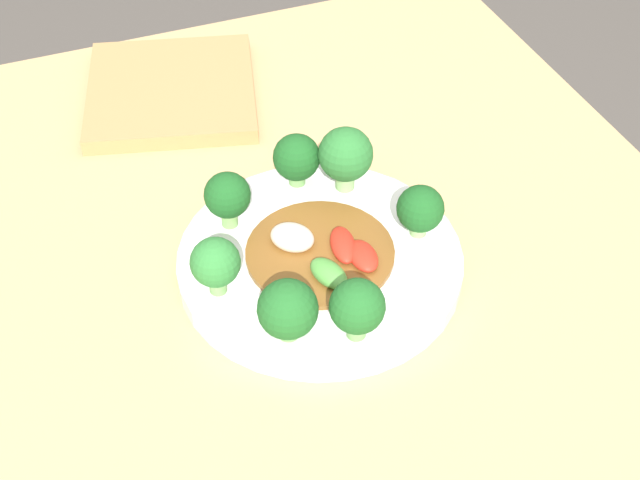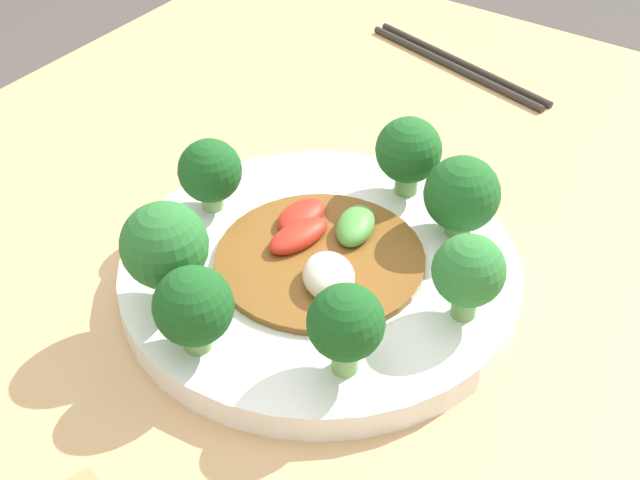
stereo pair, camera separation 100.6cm
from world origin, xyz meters
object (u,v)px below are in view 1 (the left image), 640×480
object	(u,v)px
broccoli_north	(215,263)
stirfry_center	(321,252)
plate	(320,262)
broccoli_east	(297,158)
broccoli_northwest	(288,310)
broccoli_south	(420,209)
broccoli_west	(357,307)
broccoli_southeast	(346,155)
broccoli_northeast	(227,196)
cutting_board	(171,91)

from	to	relation	value
broccoli_north	stirfry_center	world-z (taller)	broccoli_north
plate	broccoli_east	size ratio (longest dim) A/B	4.71
plate	broccoli_north	world-z (taller)	broccoli_north
broccoli_northwest	broccoli_south	world-z (taller)	broccoli_northwest
plate	broccoli_northwest	xyz separation A→B (m)	(-0.09, 0.06, 0.04)
broccoli_northwest	stirfry_center	bearing A→B (deg)	-37.85
broccoli_north	broccoli_west	world-z (taller)	broccoli_west
broccoli_southeast	stirfry_center	xyz separation A→B (m)	(-0.09, 0.06, -0.04)
broccoli_north	broccoli_south	xyz separation A→B (m)	(0.00, -0.21, -0.00)
broccoli_southeast	stirfry_center	distance (m)	0.12
broccoli_north	broccoli_northeast	size ratio (longest dim) A/B	0.98
plate	broccoli_east	xyz separation A→B (m)	(0.11, -0.02, 0.04)
broccoli_north	broccoli_southeast	world-z (taller)	broccoli_southeast
broccoli_west	broccoli_northeast	xyz separation A→B (m)	(0.18, 0.06, 0.00)
broccoli_northwest	broccoli_west	world-z (taller)	broccoli_west
broccoli_northwest	broccoli_north	world-z (taller)	same
cutting_board	broccoli_east	bearing A→B (deg)	-161.06
broccoli_northwest	broccoli_southeast	distance (m)	0.21
broccoli_northeast	cutting_board	bearing A→B (deg)	-1.43
broccoli_south	broccoli_southeast	bearing A→B (deg)	23.92
broccoli_east	cutting_board	distance (m)	0.25
broccoli_north	broccoli_south	size ratio (longest dim) A/B	1.08
broccoli_south	stirfry_center	world-z (taller)	broccoli_south
broccoli_northwest	broccoli_west	bearing A→B (deg)	-111.39
cutting_board	broccoli_west	bearing A→B (deg)	-172.94
broccoli_east	broccoli_south	distance (m)	0.15
broccoli_north	broccoli_northwest	bearing A→B (deg)	-150.06
broccoli_east	broccoli_south	world-z (taller)	broccoli_east
stirfry_center	broccoli_northwest	bearing A→B (deg)	142.15
plate	broccoli_south	size ratio (longest dim) A/B	4.95
broccoli_south	stirfry_center	distance (m)	0.11
broccoli_south	cutting_board	size ratio (longest dim) A/B	0.22
broccoli_northwest	broccoli_south	size ratio (longest dim) A/B	1.08
plate	cutting_board	xyz separation A→B (m)	(0.35, 0.06, -0.00)
broccoli_northwest	broccoli_east	xyz separation A→B (m)	(0.20, -0.08, 0.00)
plate	broccoli_east	distance (m)	0.12
broccoli_east	cutting_board	size ratio (longest dim) A/B	0.23
plate	broccoli_northeast	distance (m)	0.11
broccoli_southeast	cutting_board	size ratio (longest dim) A/B	0.28
broccoli_north	broccoli_northeast	distance (m)	0.09
stirfry_center	broccoli_north	bearing A→B (deg)	93.74
broccoli_west	broccoli_southeast	world-z (taller)	broccoli_southeast
broccoli_east	stirfry_center	xyz separation A→B (m)	(-0.12, 0.02, -0.03)
broccoli_northwest	broccoli_west	xyz separation A→B (m)	(-0.02, -0.06, 0.00)
plate	cutting_board	distance (m)	0.35
broccoli_northwest	broccoli_southeast	bearing A→B (deg)	-36.34
broccoli_north	stirfry_center	xyz separation A→B (m)	(0.01, -0.11, -0.03)
broccoli_north	broccoli_west	bearing A→B (deg)	-134.27
plate	broccoli_south	world-z (taller)	broccoli_south
broccoli_west	cutting_board	distance (m)	0.46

